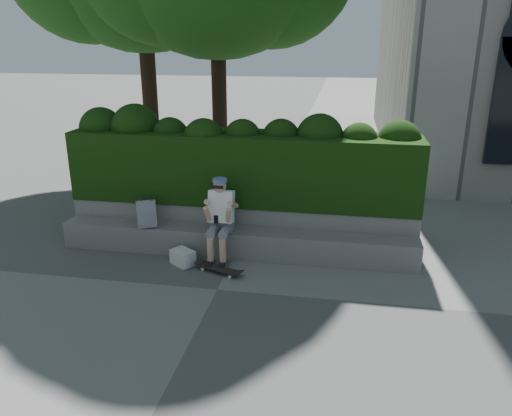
% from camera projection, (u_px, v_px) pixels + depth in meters
% --- Properties ---
extents(ground, '(80.00, 80.00, 0.00)m').
position_uv_depth(ground, '(217.00, 290.00, 7.29)').
color(ground, slate).
rests_on(ground, ground).
extents(bench_ledge, '(6.00, 0.45, 0.45)m').
position_uv_depth(bench_ledge, '(235.00, 243.00, 8.38)').
color(bench_ledge, gray).
rests_on(bench_ledge, ground).
extents(planter_wall, '(6.00, 0.50, 0.75)m').
position_uv_depth(planter_wall, '(241.00, 224.00, 8.78)').
color(planter_wall, gray).
rests_on(planter_wall, ground).
extents(hedge, '(6.00, 1.00, 1.20)m').
position_uv_depth(hedge, '(243.00, 167.00, 8.67)').
color(hedge, black).
rests_on(hedge, planter_wall).
extents(person, '(0.40, 0.76, 1.38)m').
position_uv_depth(person, '(221.00, 216.00, 8.08)').
color(person, slate).
rests_on(person, ground).
extents(skateboard, '(0.75, 0.44, 0.08)m').
position_uv_depth(skateboard, '(219.00, 269.00, 7.80)').
color(skateboard, black).
rests_on(skateboard, ground).
extents(backpack_plaid, '(0.35, 0.29, 0.46)m').
position_uv_depth(backpack_plaid, '(147.00, 214.00, 8.39)').
color(backpack_plaid, '#B2B2B7').
rests_on(backpack_plaid, bench_ledge).
extents(backpack_ground, '(0.46, 0.43, 0.24)m').
position_uv_depth(backpack_ground, '(183.00, 257.00, 8.07)').
color(backpack_ground, silver).
rests_on(backpack_ground, ground).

